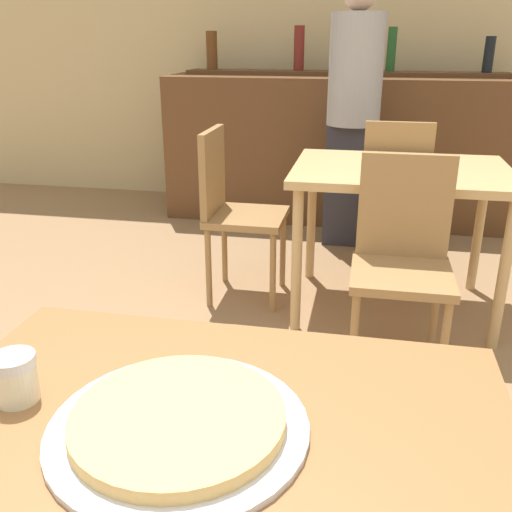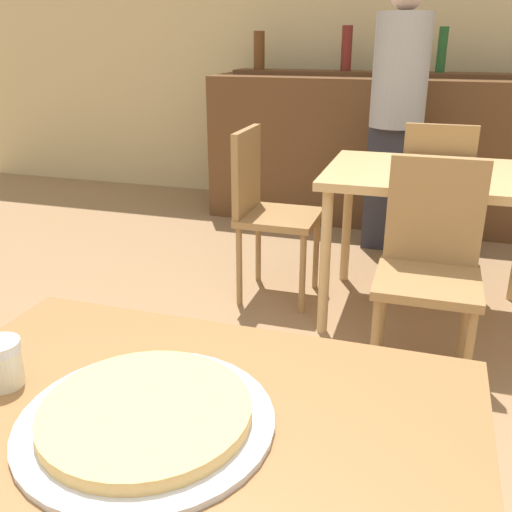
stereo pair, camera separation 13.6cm
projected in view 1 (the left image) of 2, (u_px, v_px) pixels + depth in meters
The scene contains 11 objects.
wall_back at pixel (348, 28), 4.49m from camera, with size 8.00×0.05×2.80m.
dining_table_near at pixel (203, 487), 0.92m from camera, with size 1.00×0.77×0.76m.
dining_table_far at pixel (400, 185), 2.79m from camera, with size 1.04×0.79×0.75m.
bar_counter at pixel (338, 150), 4.34m from camera, with size 2.60×0.56×1.07m.
bar_back_shelf at pixel (338, 67), 4.26m from camera, with size 2.39×0.24×0.35m.
chair_far_side_front at pixel (402, 251), 2.33m from camera, with size 0.40×0.40×0.91m.
chair_far_side_back at pixel (394, 185), 3.36m from camera, with size 0.40×0.40×0.91m.
chair_far_side_left at pixel (232, 203), 3.00m from camera, with size 0.40×0.40×0.91m.
pizza_tray at pixel (178, 422), 0.91m from camera, with size 0.42×0.42×0.04m.
cheese_shaker at pixel (15, 378), 0.98m from camera, with size 0.08×0.08×0.09m.
person_standing at pixel (354, 107), 3.65m from camera, with size 0.34×0.34×1.69m.
Camera 1 is at (0.22, -0.69, 1.35)m, focal length 40.00 mm.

